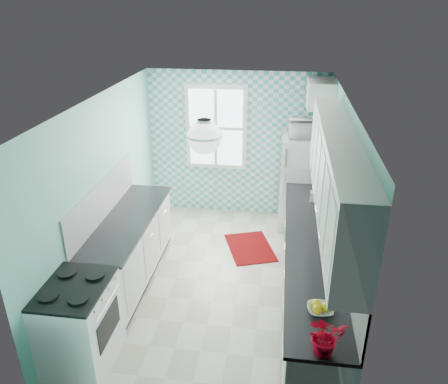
# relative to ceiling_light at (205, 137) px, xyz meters

# --- Properties ---
(floor) EXTENTS (3.00, 4.40, 0.02)m
(floor) POSITION_rel_ceiling_light_xyz_m (0.00, 0.80, -2.33)
(floor) COLOR beige
(floor) RESTS_ON ground
(ceiling) EXTENTS (3.00, 4.40, 0.02)m
(ceiling) POSITION_rel_ceiling_light_xyz_m (0.00, 0.80, 0.19)
(ceiling) COLOR white
(ceiling) RESTS_ON wall_back
(wall_back) EXTENTS (3.00, 0.02, 2.50)m
(wall_back) POSITION_rel_ceiling_light_xyz_m (0.00, 3.01, -1.07)
(wall_back) COLOR #77C9B6
(wall_back) RESTS_ON floor
(wall_front) EXTENTS (3.00, 0.02, 2.50)m
(wall_front) POSITION_rel_ceiling_light_xyz_m (0.00, -1.41, -1.07)
(wall_front) COLOR #77C9B6
(wall_front) RESTS_ON floor
(wall_left) EXTENTS (0.02, 4.40, 2.50)m
(wall_left) POSITION_rel_ceiling_light_xyz_m (-1.51, 0.80, -1.07)
(wall_left) COLOR #77C9B6
(wall_left) RESTS_ON floor
(wall_right) EXTENTS (0.02, 4.40, 2.50)m
(wall_right) POSITION_rel_ceiling_light_xyz_m (1.51, 0.80, -1.07)
(wall_right) COLOR #77C9B6
(wall_right) RESTS_ON floor
(accent_wall) EXTENTS (3.00, 0.01, 2.50)m
(accent_wall) POSITION_rel_ceiling_light_xyz_m (0.00, 2.99, -1.07)
(accent_wall) COLOR #4BB4B0
(accent_wall) RESTS_ON wall_back
(window) EXTENTS (1.04, 0.05, 1.44)m
(window) POSITION_rel_ceiling_light_xyz_m (-0.35, 2.96, -0.77)
(window) COLOR white
(window) RESTS_ON wall_back
(backsplash_right) EXTENTS (0.02, 3.60, 0.51)m
(backsplash_right) POSITION_rel_ceiling_light_xyz_m (1.49, 0.40, -1.13)
(backsplash_right) COLOR white
(backsplash_right) RESTS_ON wall_right
(backsplash_left) EXTENTS (0.02, 2.15, 0.51)m
(backsplash_left) POSITION_rel_ceiling_light_xyz_m (-1.49, 0.73, -1.13)
(backsplash_left) COLOR white
(backsplash_left) RESTS_ON wall_left
(upper_cabinets_right) EXTENTS (0.33, 3.20, 0.90)m
(upper_cabinets_right) POSITION_rel_ceiling_light_xyz_m (1.33, 0.20, -0.42)
(upper_cabinets_right) COLOR white
(upper_cabinets_right) RESTS_ON wall_right
(upper_cabinet_fridge) EXTENTS (0.40, 0.74, 0.40)m
(upper_cabinet_fridge) POSITION_rel_ceiling_light_xyz_m (1.30, 2.63, -0.07)
(upper_cabinet_fridge) COLOR white
(upper_cabinet_fridge) RESTS_ON wall_right
(ceiling_light) EXTENTS (0.34, 0.34, 0.35)m
(ceiling_light) POSITION_rel_ceiling_light_xyz_m (0.00, 0.00, 0.00)
(ceiling_light) COLOR silver
(ceiling_light) RESTS_ON ceiling
(base_cabinets_right) EXTENTS (0.60, 3.60, 0.90)m
(base_cabinets_right) POSITION_rel_ceiling_light_xyz_m (1.20, 0.40, -1.87)
(base_cabinets_right) COLOR white
(base_cabinets_right) RESTS_ON floor
(countertop_right) EXTENTS (0.63, 3.60, 0.04)m
(countertop_right) POSITION_rel_ceiling_light_xyz_m (1.19, 0.40, -1.40)
(countertop_right) COLOR black
(countertop_right) RESTS_ON base_cabinets_right
(base_cabinets_left) EXTENTS (0.60, 2.15, 0.90)m
(base_cabinets_left) POSITION_rel_ceiling_light_xyz_m (-1.20, 0.73, -1.87)
(base_cabinets_left) COLOR white
(base_cabinets_left) RESTS_ON floor
(countertop_left) EXTENTS (0.63, 2.15, 0.04)m
(countertop_left) POSITION_rel_ceiling_light_xyz_m (-1.19, 0.73, -1.40)
(countertop_left) COLOR black
(countertop_left) RESTS_ON base_cabinets_left
(fridge) EXTENTS (0.68, 0.68, 1.56)m
(fridge) POSITION_rel_ceiling_light_xyz_m (1.11, 2.59, -1.54)
(fridge) COLOR silver
(fridge) RESTS_ON floor
(stove) EXTENTS (0.65, 0.81, 0.98)m
(stove) POSITION_rel_ceiling_light_xyz_m (-1.20, -0.81, -1.81)
(stove) COLOR white
(stove) RESTS_ON floor
(sink) EXTENTS (0.49, 0.41, 0.53)m
(sink) POSITION_rel_ceiling_light_xyz_m (1.20, 1.24, -1.39)
(sink) COLOR silver
(sink) RESTS_ON countertop_right
(rug) EXTENTS (0.91, 1.08, 0.01)m
(rug) POSITION_rel_ceiling_light_xyz_m (0.37, 1.73, -2.32)
(rug) COLOR maroon
(rug) RESTS_ON floor
(dish_towel) EXTENTS (0.02, 0.22, 0.33)m
(dish_towel) POSITION_rel_ceiling_light_xyz_m (0.89, 1.50, -1.84)
(dish_towel) COLOR #6DB2B1
(dish_towel) RESTS_ON base_cabinets_right
(fruit_bowl) EXTENTS (0.26, 0.26, 0.06)m
(fruit_bowl) POSITION_rel_ceiling_light_xyz_m (1.20, -0.80, -1.35)
(fruit_bowl) COLOR white
(fruit_bowl) RESTS_ON countertop_right
(potted_plant) EXTENTS (0.39, 0.37, 0.34)m
(potted_plant) POSITION_rel_ceiling_light_xyz_m (1.20, -1.30, -1.21)
(potted_plant) COLOR #B10D1B
(potted_plant) RESTS_ON countertop_right
(soap_bottle) EXTENTS (0.11, 0.11, 0.22)m
(soap_bottle) POSITION_rel_ceiling_light_xyz_m (1.25, 1.59, -1.27)
(soap_bottle) COLOR #A0B8C1
(soap_bottle) RESTS_ON countertop_right
(microwave) EXTENTS (0.50, 0.35, 0.27)m
(microwave) POSITION_rel_ceiling_light_xyz_m (1.11, 2.59, -0.63)
(microwave) COLOR white
(microwave) RESTS_ON fridge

